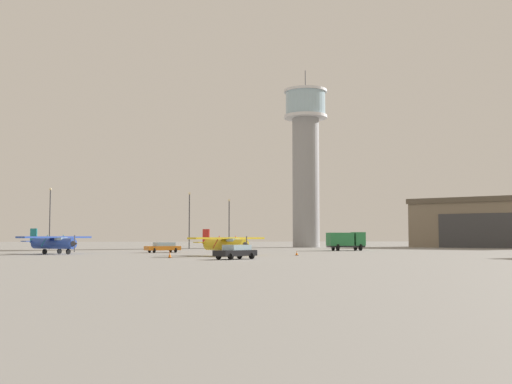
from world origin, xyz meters
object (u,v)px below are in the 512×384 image
object	(u,v)px
airplane_blue	(53,242)
traffic_cone_near_left	(170,254)
light_post_east	(229,219)
light_post_north	(189,216)
traffic_cone_near_right	(297,253)
truck_box_green	(346,240)
car_orange	(163,247)
airplane_yellow	(225,243)
car_black	(236,251)
control_tower	(306,156)
light_post_west	(50,213)

from	to	relation	value
airplane_blue	traffic_cone_near_left	world-z (taller)	airplane_blue
light_post_east	traffic_cone_near_left	xyz separation A→B (m)	(-9.14, -49.83, -4.93)
light_post_north	traffic_cone_near_right	world-z (taller)	light_post_north
truck_box_green	car_orange	world-z (taller)	truck_box_green
traffic_cone_near_left	airplane_yellow	bearing A→B (deg)	45.68
car_black	light_post_east	bearing A→B (deg)	-133.06
airplane_blue	car_black	xyz separation A→B (m)	(21.03, -20.31, -0.74)
car_orange	traffic_cone_near_right	bearing A→B (deg)	113.28
control_tower	traffic_cone_near_right	world-z (taller)	control_tower
airplane_blue	light_post_north	distance (m)	37.38
airplane_blue	light_post_north	bearing A→B (deg)	99.46
light_post_east	light_post_north	bearing A→B (deg)	-173.01
light_post_east	light_post_north	world-z (taller)	light_post_north
airplane_yellow	traffic_cone_near_right	world-z (taller)	airplane_yellow
truck_box_green	car_black	distance (m)	40.05
light_post_north	light_post_east	bearing A→B (deg)	6.99
car_black	light_post_north	distance (m)	53.88
airplane_blue	traffic_cone_near_left	distance (m)	21.62
light_post_east	traffic_cone_near_right	world-z (taller)	light_post_east
traffic_cone_near_left	control_tower	bearing A→B (deg)	67.38
control_tower	airplane_blue	world-z (taller)	control_tower
car_black	traffic_cone_near_left	distance (m)	7.78
car_orange	traffic_cone_near_right	size ratio (longest dim) A/B	8.83
control_tower	truck_box_green	world-z (taller)	control_tower
light_post_east	light_post_north	size ratio (longest dim) A/B	0.89
light_post_west	light_post_east	xyz separation A→B (m)	(30.59, 3.70, -0.78)
light_post_west	light_post_east	world-z (taller)	light_post_west
car_orange	light_post_west	xyz separation A→B (m)	(-19.96, 24.87, 5.32)
airplane_yellow	light_post_west	world-z (taller)	light_post_west
light_post_west	truck_box_green	bearing A→B (deg)	-18.31
airplane_blue	airplane_yellow	distance (m)	22.81
control_tower	light_post_north	size ratio (longest dim) A/B	3.56
airplane_blue	light_post_west	distance (m)	31.40
traffic_cone_near_right	car_orange	bearing A→B (deg)	137.91
light_post_north	light_post_west	bearing A→B (deg)	-173.14
airplane_yellow	traffic_cone_near_right	bearing A→B (deg)	59.01
traffic_cone_near_right	light_post_north	bearing A→B (deg)	106.20
light_post_north	car_black	bearing A→B (deg)	-85.38
traffic_cone_near_left	car_orange	bearing A→B (deg)	94.02
airplane_blue	airplane_yellow	world-z (taller)	airplane_blue
airplane_blue	truck_box_green	xyz separation A→B (m)	(40.42, 14.72, 0.12)
control_tower	light_post_north	xyz separation A→B (m)	(-23.08, -11.29, -12.41)
light_post_east	traffic_cone_near_right	size ratio (longest dim) A/B	15.86
light_post_west	control_tower	bearing A→B (deg)	16.86
light_post_west	traffic_cone_near_right	size ratio (longest dim) A/B	18.55
light_post_west	car_black	bearing A→B (deg)	-61.25
control_tower	car_black	bearing A→B (deg)	-106.17
airplane_blue	traffic_cone_near_right	distance (m)	30.19
control_tower	light_post_west	bearing A→B (deg)	-163.14
light_post_north	traffic_cone_near_left	bearing A→B (deg)	-92.36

